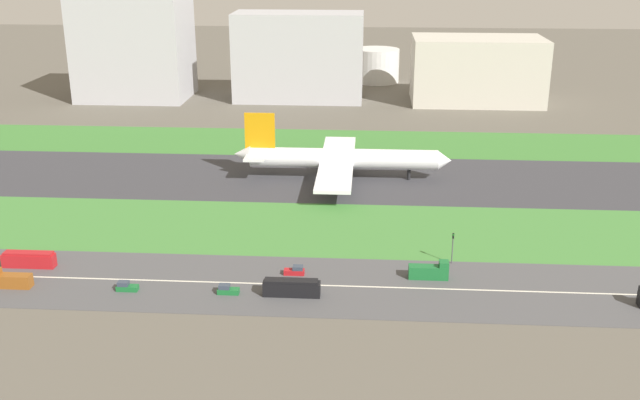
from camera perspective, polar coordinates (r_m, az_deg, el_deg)
The scene contains 20 objects.
ground_plane at distance 223.34m, azimuth -0.16°, elevation 1.70°, with size 800.00×800.00×0.00m, color #5B564C.
runway at distance 223.32m, azimuth -0.16°, elevation 1.71°, with size 280.00×46.00×0.10m, color #38383D.
grass_median_north at distance 262.56m, azimuth 0.46°, elevation 4.46°, with size 280.00×36.00×0.10m, color #3D7A33.
grass_median_south at distance 184.85m, azimuth -1.04°, elevation -2.18°, with size 280.00×36.00×0.10m, color #427F38.
highway at distance 155.72m, azimuth -2.04°, elevation -6.55°, with size 280.00×28.00×0.10m, color #4C4C4F.
highway_centerline at distance 155.70m, azimuth -2.04°, elevation -6.53°, with size 266.00×0.50×0.01m, color silver.
airliner at distance 221.18m, azimuth 1.39°, elevation 3.21°, with size 65.00×56.00×19.70m.
bus_0 at distance 175.12m, azimuth -21.54°, elevation -4.29°, with size 11.60×2.50×3.50m.
bus_1 at distance 150.47m, azimuth -2.20°, elevation -6.78°, with size 11.60×2.50×3.50m.
car_5 at distance 152.72m, azimuth -7.16°, elevation -6.89°, with size 4.40×1.80×2.00m.
car_1 at distance 157.91m, azimuth -14.71°, elevation -6.49°, with size 4.40×1.80×2.00m.
truck_0 at distance 159.42m, azimuth 8.46°, elevation -5.47°, with size 8.40×2.50×4.00m.
truck_2 at distance 166.85m, azimuth -22.80°, elevation -5.71°, with size 8.40×2.50×4.00m.
car_2 at distance 159.85m, azimuth -1.93°, elevation -5.48°, with size 4.40×1.80×2.00m.
traffic_light at distance 166.19m, azimuth 10.19°, elevation -3.51°, with size 0.36×0.50×7.20m.
terminal_building at distance 345.41m, azimuth -14.16°, elevation 11.51°, with size 47.50×35.72×46.98m, color #B2B2B7.
hangar_building at distance 331.23m, azimuth -1.65°, elevation 10.99°, with size 56.27×25.14×38.12m, color #B2B2B7.
office_tower at distance 333.84m, azimuth 12.00°, elevation 9.77°, with size 56.05×32.78×28.10m, color beige.
fuel_tank_west at distance 377.66m, azimuth -1.57°, elevation 10.26°, with size 24.86×24.86×14.81m, color silver.
fuel_tank_centre at distance 375.91m, azimuth 4.36°, elevation 10.31°, with size 22.65×22.65×16.54m, color silver.
Camera 1 is at (14.81, -212.01, 68.65)m, focal length 41.49 mm.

